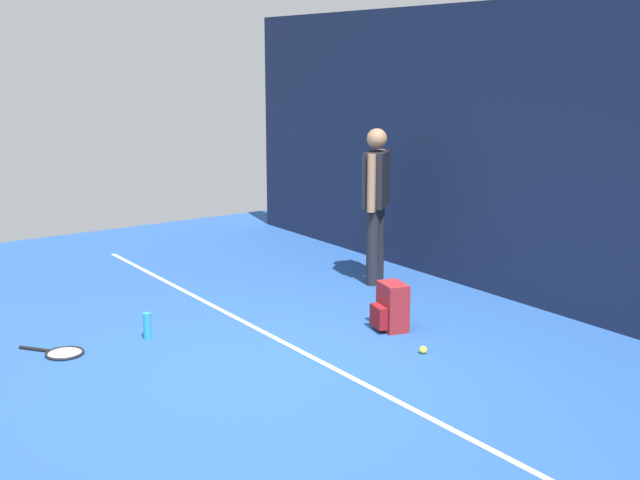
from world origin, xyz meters
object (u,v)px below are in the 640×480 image
at_px(tennis_ball_near_player, 423,350).
at_px(water_bottle, 147,326).
at_px(backpack, 391,308).
at_px(tennis_racket, 62,353).
at_px(tennis_player, 376,196).

relative_size(tennis_ball_near_player, water_bottle, 0.28).
bearing_deg(backpack, water_bottle, -104.50).
xyz_separation_m(tennis_racket, water_bottle, (0.06, 0.75, 0.11)).
bearing_deg(tennis_racket, backpack, 30.96).
distance_m(tennis_player, tennis_ball_near_player, 2.45).
height_order(tennis_ball_near_player, water_bottle, water_bottle).
height_order(tennis_racket, backpack, backpack).
bearing_deg(tennis_racket, tennis_player, 57.47).
distance_m(tennis_player, tennis_racket, 3.71).
bearing_deg(water_bottle, tennis_player, 96.18).
distance_m(tennis_racket, water_bottle, 0.76).
height_order(tennis_player, tennis_racket, tennis_player).
height_order(backpack, tennis_ball_near_player, backpack).
relative_size(backpack, water_bottle, 1.85).
xyz_separation_m(tennis_racket, tennis_ball_near_player, (1.74, 2.49, 0.02)).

